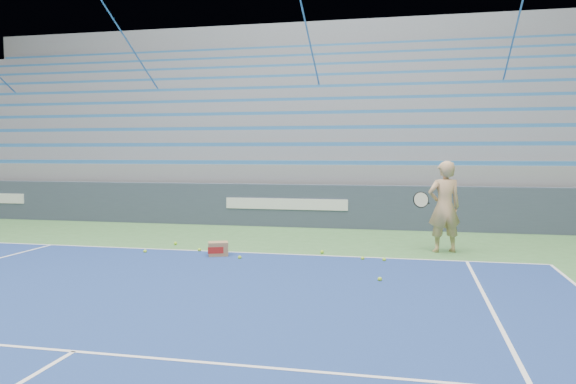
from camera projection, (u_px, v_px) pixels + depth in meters
The scene contains 12 objects.
sponsor_barrier at pixel (287, 205), 14.58m from camera, with size 30.00×0.32×1.10m.
bleachers at pixel (322, 140), 20.02m from camera, with size 31.00×9.15×7.30m.
tennis_player at pixel (444, 207), 10.77m from camera, with size 0.98×0.92×1.76m.
ball_box at pixel (218, 249), 10.39m from camera, with size 0.43×0.39×0.27m.
tennis_ball_0 at pixel (322, 252), 10.65m from camera, with size 0.07×0.07×0.07m, color #B5EC30.
tennis_ball_1 at pixel (380, 279), 8.35m from camera, with size 0.07×0.07×0.07m, color #B5EC30.
tennis_ball_2 at pixel (145, 251), 10.71m from camera, with size 0.07×0.07×0.07m, color #B5EC30.
tennis_ball_3 at pixel (175, 243), 11.66m from camera, with size 0.07×0.07×0.07m, color #B5EC30.
tennis_ball_4 at pixel (363, 258), 10.00m from camera, with size 0.07×0.07×0.07m, color #B5EC30.
tennis_ball_5 at pixel (199, 250), 10.87m from camera, with size 0.07×0.07×0.07m, color #B5EC30.
tennis_ball_6 at pixel (240, 257), 10.09m from camera, with size 0.07×0.07×0.07m, color #B5EC30.
tennis_ball_7 at pixel (384, 260), 9.88m from camera, with size 0.07×0.07×0.07m, color #B5EC30.
Camera 1 is at (3.13, 1.71, 1.91)m, focal length 35.00 mm.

